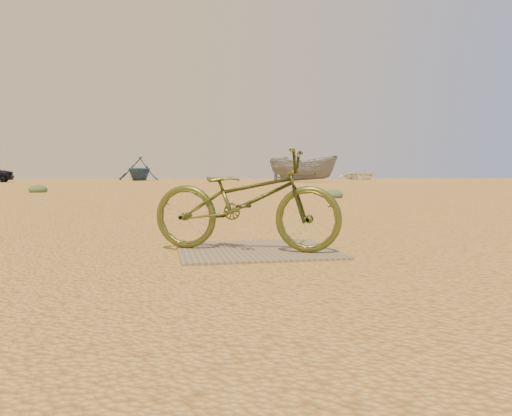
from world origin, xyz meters
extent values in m
plane|color=#D8A751|center=(0.00, 0.00, 0.00)|extent=(120.00, 120.00, 0.00)
cube|color=#836D55|center=(-0.08, 0.52, 0.01)|extent=(1.44, 1.24, 0.02)
imported|color=#4A5320|center=(-0.18, 0.50, 0.48)|extent=(1.85, 1.29, 0.92)
imported|color=#36567C|center=(-2.62, 46.87, 1.21)|extent=(5.09, 5.52, 2.41)
imported|color=gray|center=(10.89, 35.36, 1.10)|extent=(5.83, 2.60, 2.19)
imported|color=white|center=(22.24, 50.69, 0.55)|extent=(4.53, 5.83, 1.11)
ellipsoid|color=#506C47|center=(4.15, 10.02, 0.00)|extent=(0.58, 0.58, 0.32)
ellipsoid|color=#506C47|center=(-5.40, 16.26, 0.00)|extent=(0.68, 0.68, 0.38)
camera|label=1|loc=(-0.98, -3.99, 0.73)|focal=35.00mm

